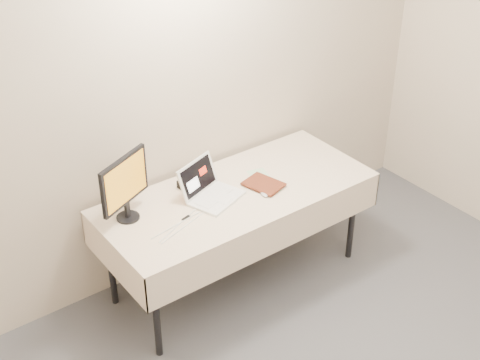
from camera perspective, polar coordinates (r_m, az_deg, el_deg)
back_wall at (r=4.45m, az=-3.81°, el=8.20°), size 4.00×0.10×2.70m
table at (r=4.45m, az=-0.28°, el=-1.68°), size 1.86×0.81×0.74m
laptop at (r=4.34m, az=-2.68°, el=-0.82°), size 0.42×0.41×0.23m
monitor at (r=4.08m, az=-9.83°, el=-0.33°), size 0.39×0.20×0.43m
book at (r=4.34m, az=1.32°, el=0.35°), size 0.19×0.07×0.25m
alarm_clock at (r=4.47m, az=-4.59°, el=-0.20°), size 0.13×0.07×0.05m
clicker at (r=4.38m, az=2.08°, el=-1.16°), size 0.07×0.10×0.02m
paper_form at (r=4.53m, az=2.04°, el=-0.06°), size 0.20×0.34×0.00m
usb_dongle at (r=4.17m, az=-4.64°, el=-3.25°), size 0.06×0.03×0.01m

